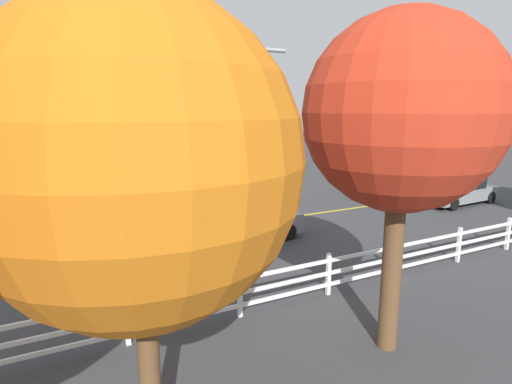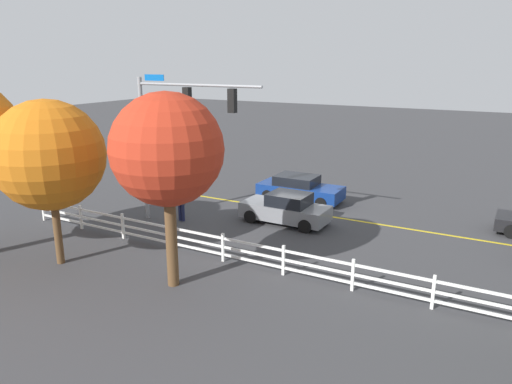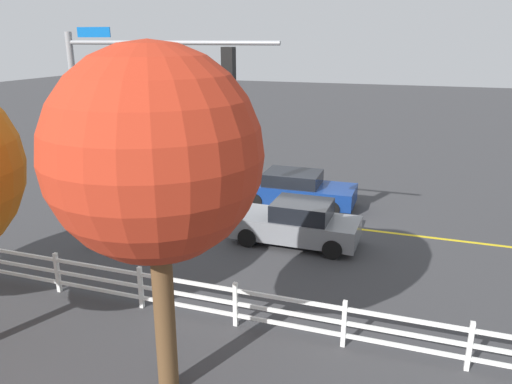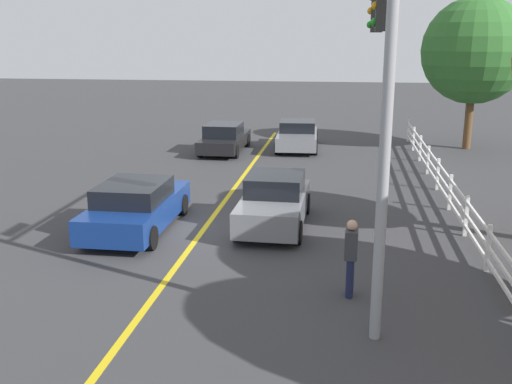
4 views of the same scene
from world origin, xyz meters
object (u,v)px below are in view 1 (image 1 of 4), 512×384
(tree_3, at_px, (138,162))
(tree_0, at_px, (402,115))
(pedestrian, at_px, (132,251))
(car_2, at_px, (390,183))
(car_0, at_px, (188,204))
(car_1, at_px, (245,221))
(car_3, at_px, (458,191))

(tree_3, bearing_deg, tree_0, -173.18)
(pedestrian, xyz_separation_m, tree_3, (1.00, 6.36, 3.31))
(car_2, height_order, tree_0, tree_0)
(car_2, bearing_deg, car_0, -179.99)
(car_1, relative_size, pedestrian, 2.50)
(car_2, distance_m, car_3, 3.67)
(car_0, height_order, car_2, car_0)
(car_3, relative_size, pedestrian, 2.73)
(car_1, distance_m, car_3, 12.50)
(car_1, bearing_deg, tree_0, 86.50)
(car_2, xyz_separation_m, tree_3, (16.73, 12.22, 3.57))
(car_1, height_order, car_2, car_1)
(car_0, xyz_separation_m, tree_0, (-0.38, 11.74, 4.07))
(car_2, bearing_deg, car_3, -67.32)
(car_0, xyz_separation_m, tree_3, (4.63, 12.34, 3.54))
(car_0, xyz_separation_m, pedestrian, (3.63, 5.98, 0.23))
(tree_3, bearing_deg, car_3, -154.04)
(car_1, xyz_separation_m, car_3, (-12.50, -0.31, -0.06))
(car_1, height_order, pedestrian, pedestrian)
(car_1, height_order, car_3, car_1)
(car_1, bearing_deg, pedestrian, 25.79)
(car_3, bearing_deg, car_2, -70.50)
(car_1, distance_m, tree_3, 10.78)
(tree_0, bearing_deg, car_3, -147.89)
(car_0, bearing_deg, tree_0, -88.50)
(car_1, xyz_separation_m, car_2, (-11.12, -3.71, -0.05))
(car_0, relative_size, tree_3, 0.74)
(tree_0, bearing_deg, pedestrian, -55.14)
(car_0, height_order, tree_0, tree_0)
(car_0, distance_m, tree_0, 12.43)
(car_3, relative_size, tree_0, 0.69)
(tree_0, bearing_deg, car_1, -94.31)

